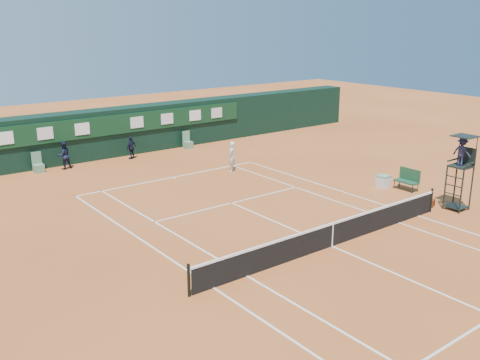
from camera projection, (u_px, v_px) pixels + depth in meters
name	position (u px, v px, depth m)	size (l,w,h in m)	color
ground	(332.00, 246.00, 20.37)	(90.00, 90.00, 0.00)	#BC602C
court_lines	(332.00, 246.00, 20.37)	(11.05, 23.85, 0.01)	white
tennis_net	(332.00, 234.00, 20.22)	(12.90, 0.10, 1.10)	black
back_wall	(117.00, 131.00, 34.22)	(40.00, 1.65, 3.00)	black
linesman_chair_left	(38.00, 167.00, 30.39)	(0.55, 0.50, 1.15)	#588666
linesman_chair_right	(188.00, 144.00, 36.22)	(0.55, 0.50, 1.15)	#578565
umpire_chair	(462.00, 157.00, 23.70)	(0.96, 0.95, 3.42)	black
player_bench	(408.00, 178.00, 27.10)	(0.55, 1.20, 1.10)	#1A412D
tennis_bag	(425.00, 202.00, 24.91)	(0.37, 0.86, 0.32)	black
cooler	(383.00, 181.00, 27.56)	(0.57, 0.57, 0.65)	silver
tennis_ball	(202.00, 205.00, 24.86)	(0.07, 0.07, 0.07)	#CDD231
player	(231.00, 156.00, 30.45)	(0.63, 0.41, 1.72)	silver
ball_kid_left	(64.00, 155.00, 30.92)	(0.79, 0.62, 1.63)	black
ball_kid_right	(131.00, 148.00, 33.27)	(0.83, 0.35, 1.42)	black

